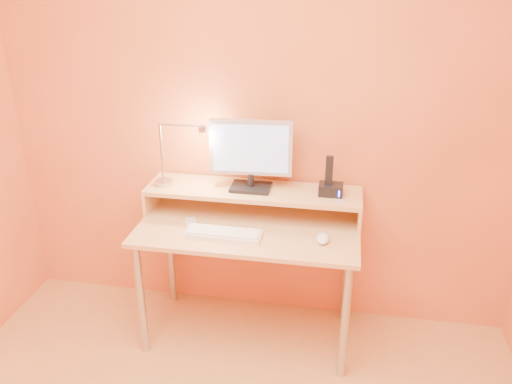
% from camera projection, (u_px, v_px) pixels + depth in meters
% --- Properties ---
extents(wall_back, '(3.00, 0.04, 2.50)m').
position_uv_depth(wall_back, '(258.00, 116.00, 2.85)').
color(wall_back, '#F17F4C').
rests_on(wall_back, floor).
extents(desk_leg_fl, '(0.04, 0.04, 0.69)m').
position_uv_depth(desk_leg_fl, '(141.00, 300.00, 2.79)').
color(desk_leg_fl, '#B6B6B8').
rests_on(desk_leg_fl, floor).
extents(desk_leg_fr, '(0.04, 0.04, 0.69)m').
position_uv_depth(desk_leg_fr, '(345.00, 323.00, 2.61)').
color(desk_leg_fr, '#B6B6B8').
rests_on(desk_leg_fr, floor).
extents(desk_leg_bl, '(0.04, 0.04, 0.69)m').
position_uv_depth(desk_leg_bl, '(171.00, 253.00, 3.24)').
color(desk_leg_bl, '#B6B6B8').
rests_on(desk_leg_bl, floor).
extents(desk_leg_br, '(0.04, 0.04, 0.69)m').
position_uv_depth(desk_leg_br, '(346.00, 270.00, 3.06)').
color(desk_leg_br, '#B6B6B8').
rests_on(desk_leg_br, floor).
extents(desk_lower, '(1.20, 0.60, 0.02)m').
position_uv_depth(desk_lower, '(248.00, 229.00, 2.78)').
color(desk_lower, '#E6B467').
rests_on(desk_lower, floor).
extents(shelf_riser_left, '(0.02, 0.30, 0.14)m').
position_uv_depth(shelf_riser_left, '(153.00, 196.00, 2.98)').
color(shelf_riser_left, '#E6B467').
rests_on(shelf_riser_left, desk_lower).
extents(shelf_riser_right, '(0.02, 0.30, 0.14)m').
position_uv_depth(shelf_riser_right, '(360.00, 212.00, 2.79)').
color(shelf_riser_right, '#E6B467').
rests_on(shelf_riser_right, desk_lower).
extents(desk_shelf, '(1.20, 0.30, 0.02)m').
position_uv_depth(desk_shelf, '(253.00, 191.00, 2.85)').
color(desk_shelf, '#E6B467').
rests_on(desk_shelf, desk_lower).
extents(monitor_foot, '(0.22, 0.16, 0.02)m').
position_uv_depth(monitor_foot, '(251.00, 187.00, 2.84)').
color(monitor_foot, black).
rests_on(monitor_foot, desk_shelf).
extents(monitor_neck, '(0.04, 0.04, 0.07)m').
position_uv_depth(monitor_neck, '(251.00, 180.00, 2.82)').
color(monitor_neck, black).
rests_on(monitor_neck, monitor_foot).
extents(monitor_panel, '(0.45, 0.06, 0.31)m').
position_uv_depth(monitor_panel, '(251.00, 148.00, 2.76)').
color(monitor_panel, '#B4B5BE').
rests_on(monitor_panel, monitor_neck).
extents(monitor_back, '(0.40, 0.04, 0.26)m').
position_uv_depth(monitor_back, '(252.00, 146.00, 2.78)').
color(monitor_back, black).
rests_on(monitor_back, monitor_panel).
extents(monitor_screen, '(0.41, 0.03, 0.27)m').
position_uv_depth(monitor_screen, '(250.00, 149.00, 2.74)').
color(monitor_screen, '#94A9D7').
rests_on(monitor_screen, monitor_panel).
extents(lamp_base, '(0.10, 0.10, 0.02)m').
position_uv_depth(lamp_base, '(164.00, 183.00, 2.89)').
color(lamp_base, '#B6B6B8').
rests_on(lamp_base, desk_shelf).
extents(lamp_post, '(0.01, 0.01, 0.33)m').
position_uv_depth(lamp_post, '(162.00, 153.00, 2.82)').
color(lamp_post, '#B6B6B8').
rests_on(lamp_post, lamp_base).
extents(lamp_arm, '(0.24, 0.01, 0.01)m').
position_uv_depth(lamp_arm, '(181.00, 125.00, 2.74)').
color(lamp_arm, '#B6B6B8').
rests_on(lamp_arm, lamp_post).
extents(lamp_head, '(0.04, 0.04, 0.03)m').
position_uv_depth(lamp_head, '(203.00, 129.00, 2.72)').
color(lamp_head, '#B6B6B8').
rests_on(lamp_head, lamp_arm).
extents(lamp_bulb, '(0.03, 0.03, 0.00)m').
position_uv_depth(lamp_bulb, '(203.00, 132.00, 2.73)').
color(lamp_bulb, '#FFEAC6').
rests_on(lamp_bulb, lamp_head).
extents(phone_dock, '(0.13, 0.10, 0.06)m').
position_uv_depth(phone_dock, '(331.00, 189.00, 2.76)').
color(phone_dock, black).
rests_on(phone_dock, desk_shelf).
extents(phone_handset, '(0.04, 0.03, 0.16)m').
position_uv_depth(phone_handset, '(329.00, 170.00, 2.72)').
color(phone_handset, black).
rests_on(phone_handset, phone_dock).
extents(phone_led, '(0.01, 0.00, 0.04)m').
position_uv_depth(phone_led, '(339.00, 194.00, 2.71)').
color(phone_led, blue).
rests_on(phone_led, phone_dock).
extents(keyboard, '(0.40, 0.13, 0.02)m').
position_uv_depth(keyboard, '(224.00, 234.00, 2.67)').
color(keyboard, white).
rests_on(keyboard, desk_lower).
extents(mouse, '(0.07, 0.12, 0.04)m').
position_uv_depth(mouse, '(323.00, 238.00, 2.62)').
color(mouse, white).
rests_on(mouse, desk_lower).
extents(remote_control, '(0.12, 0.19, 0.02)m').
position_uv_depth(remote_control, '(192.00, 227.00, 2.76)').
color(remote_control, white).
rests_on(remote_control, desk_lower).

